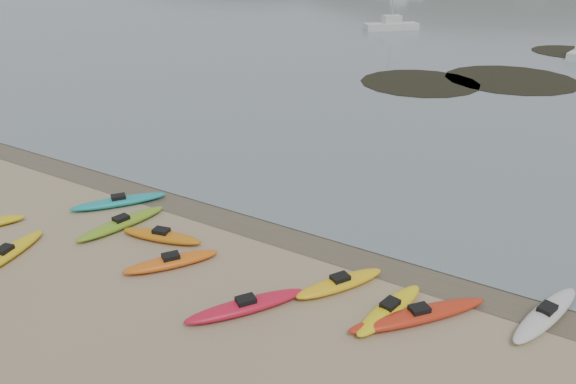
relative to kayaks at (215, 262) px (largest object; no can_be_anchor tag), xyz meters
The scene contains 4 objects.
ground 3.64m from the kayaks, 79.69° to the left, with size 600.00×600.00×0.00m, color tan.
wet_sand 3.34m from the kayaks, 78.77° to the left, with size 60.00×60.00×0.00m, color brown.
kayaks is the anchor object (origin of this frame).
kelp_mats 34.16m from the kayaks, 87.99° to the left, with size 15.69×26.87×0.04m.
Camera 1 is at (9.80, -15.87, 10.07)m, focal length 35.00 mm.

